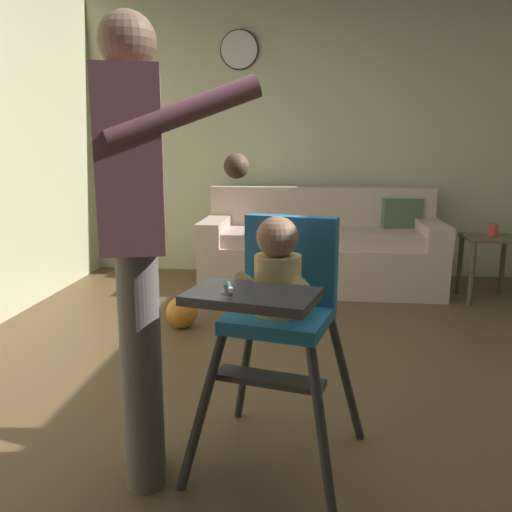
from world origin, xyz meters
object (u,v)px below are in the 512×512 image
object	(u,v)px
toy_ball	(182,312)
wall_clock	(239,50)
sippy_cup	(493,231)
side_table	(489,254)
adult_standing	(138,231)
high_chair	(279,294)
couch	(321,249)

from	to	relation	value
toy_ball	wall_clock	world-z (taller)	wall_clock
toy_ball	sippy_cup	size ratio (longest dim) A/B	2.16
side_table	sippy_cup	xyz separation A→B (m)	(0.02, 0.00, 0.19)
adult_standing	toy_ball	world-z (taller)	adult_standing
adult_standing	toy_ball	xyz separation A→B (m)	(-0.28, 1.63, -0.82)
toy_ball	high_chair	bearing A→B (deg)	-63.14
high_chair	side_table	xyz separation A→B (m)	(1.52, 2.41, -0.30)
adult_standing	side_table	size ratio (longest dim) A/B	3.15
high_chair	adult_standing	xyz separation A→B (m)	(-0.48, -0.13, 0.25)
wall_clock	sippy_cup	bearing A→B (deg)	-20.65
couch	wall_clock	size ratio (longest dim) A/B	5.69
high_chair	adult_standing	size ratio (longest dim) A/B	0.60
adult_standing	toy_ball	bearing A→B (deg)	84.01
couch	side_table	distance (m)	1.36
high_chair	side_table	distance (m)	2.86
sippy_cup	high_chair	bearing A→B (deg)	-122.51
high_chair	wall_clock	xyz separation A→B (m)	(-0.59, 3.21, 1.41)
adult_standing	sippy_cup	world-z (taller)	adult_standing
adult_standing	toy_ball	size ratio (longest dim) A/B	7.57
couch	sippy_cup	xyz separation A→B (m)	(1.34, -0.32, 0.24)
toy_ball	side_table	distance (m)	2.47
couch	high_chair	xyz separation A→B (m)	(-0.20, -2.73, 0.35)
sippy_cup	wall_clock	size ratio (longest dim) A/B	0.28
high_chair	toy_ball	bearing A→B (deg)	-139.61
adult_standing	wall_clock	xyz separation A→B (m)	(-0.11, 3.34, 1.16)
side_table	wall_clock	bearing A→B (deg)	159.21
couch	toy_ball	xyz separation A→B (m)	(-0.95, -1.23, -0.22)
toy_ball	side_table	xyz separation A→B (m)	(2.28, 0.91, 0.27)
high_chair	sippy_cup	bearing A→B (deg)	161.02
high_chair	side_table	size ratio (longest dim) A/B	1.88
sippy_cup	wall_clock	bearing A→B (deg)	159.35
sippy_cup	wall_clock	xyz separation A→B (m)	(-2.12, 0.80, 1.52)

